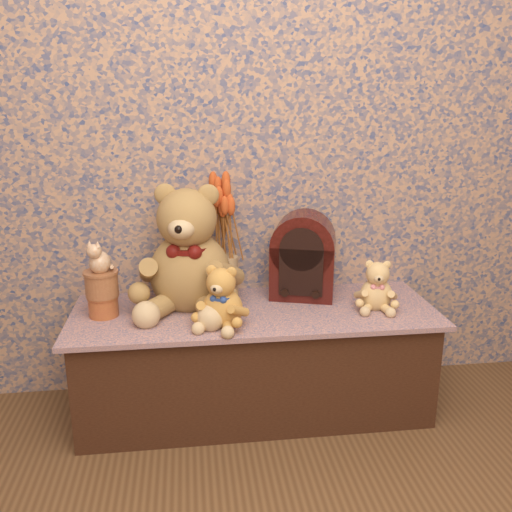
# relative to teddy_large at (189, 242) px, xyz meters

# --- Properties ---
(display_shelf) EXTENTS (1.46, 0.54, 0.45)m
(display_shelf) POSITION_rel_teddy_large_xyz_m (0.25, -0.08, -0.50)
(display_shelf) COLOR #3A4777
(display_shelf) RESTS_ON ground
(teddy_large) EXTENTS (0.53, 0.60, 0.54)m
(teddy_large) POSITION_rel_teddy_large_xyz_m (0.00, 0.00, 0.00)
(teddy_large) COLOR #A4823F
(teddy_large) RESTS_ON display_shelf
(teddy_medium) EXTENTS (0.28, 0.30, 0.25)m
(teddy_medium) POSITION_rel_teddy_large_xyz_m (0.12, -0.22, -0.15)
(teddy_medium) COLOR #CF883A
(teddy_medium) RESTS_ON display_shelf
(teddy_small) EXTENTS (0.22, 0.24, 0.22)m
(teddy_small) POSITION_rel_teddy_large_xyz_m (0.74, -0.12, -0.16)
(teddy_small) COLOR tan
(teddy_small) RESTS_ON display_shelf
(cathedral_radio) EXTENTS (0.31, 0.26, 0.37)m
(cathedral_radio) POSITION_rel_teddy_large_xyz_m (0.48, 0.05, -0.09)
(cathedral_radio) COLOR #340D09
(cathedral_radio) RESTS_ON display_shelf
(ceramic_vase) EXTENTS (0.12, 0.12, 0.19)m
(ceramic_vase) POSITION_rel_teddy_large_xyz_m (0.15, 0.06, -0.18)
(ceramic_vase) COLOR tan
(ceramic_vase) RESTS_ON display_shelf
(dried_stalks) EXTENTS (0.25, 0.25, 0.40)m
(dried_stalks) POSITION_rel_teddy_large_xyz_m (0.15, 0.06, 0.11)
(dried_stalks) COLOR #CE5021
(dried_stalks) RESTS_ON ceramic_vase
(biscuit_tin_lower) EXTENTS (0.13, 0.13, 0.08)m
(biscuit_tin_lower) POSITION_rel_teddy_large_xyz_m (-0.34, -0.07, -0.23)
(biscuit_tin_lower) COLOR #CE883C
(biscuit_tin_lower) RESTS_ON display_shelf
(biscuit_tin_upper) EXTENTS (0.15, 0.15, 0.10)m
(biscuit_tin_upper) POSITION_rel_teddy_large_xyz_m (-0.34, -0.07, -0.14)
(biscuit_tin_upper) COLOR tan
(biscuit_tin_upper) RESTS_ON biscuit_tin_lower
(cat_figurine) EXTENTS (0.13, 0.14, 0.13)m
(cat_figurine) POSITION_rel_teddy_large_xyz_m (-0.34, -0.07, -0.02)
(cat_figurine) COLOR silver
(cat_figurine) RESTS_ON biscuit_tin_upper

